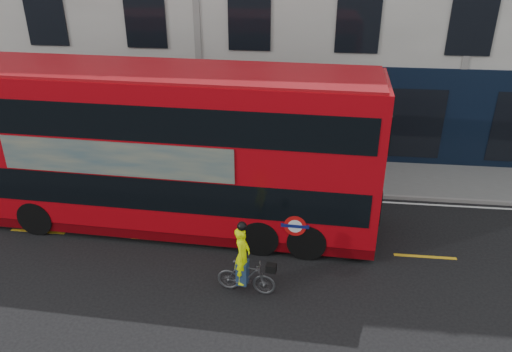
# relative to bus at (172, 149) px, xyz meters

# --- Properties ---
(ground) EXTENTS (120.00, 120.00, 0.00)m
(ground) POSITION_rel_bus_xyz_m (-0.30, -2.55, -2.60)
(ground) COLOR black
(ground) RESTS_ON ground
(pavement) EXTENTS (60.00, 3.00, 0.12)m
(pavement) POSITION_rel_bus_xyz_m (-0.30, 3.95, -2.54)
(pavement) COLOR slate
(pavement) RESTS_ON ground
(kerb) EXTENTS (60.00, 0.12, 0.13)m
(kerb) POSITION_rel_bus_xyz_m (-0.30, 2.45, -2.54)
(kerb) COLOR gray
(kerb) RESTS_ON ground
(road_edge_line) EXTENTS (58.00, 0.10, 0.01)m
(road_edge_line) POSITION_rel_bus_xyz_m (-0.30, 2.15, -2.60)
(road_edge_line) COLOR silver
(road_edge_line) RESTS_ON ground
(lane_dashes) EXTENTS (58.00, 0.12, 0.01)m
(lane_dashes) POSITION_rel_bus_xyz_m (-0.30, -1.05, -2.60)
(lane_dashes) COLOR gold
(lane_dashes) RESTS_ON ground
(bus) EXTENTS (12.70, 3.41, 5.08)m
(bus) POSITION_rel_bus_xyz_m (0.00, 0.00, 0.00)
(bus) COLOR #AE060F
(bus) RESTS_ON ground
(cyclist) EXTENTS (1.62, 0.64, 2.14)m
(cyclist) POSITION_rel_bus_xyz_m (2.65, -3.20, -1.88)
(cyclist) COLOR #46484B
(cyclist) RESTS_ON ground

